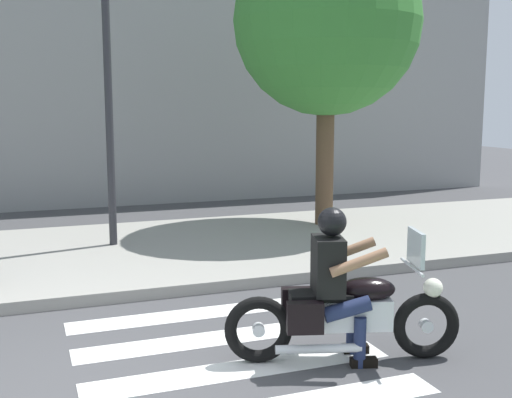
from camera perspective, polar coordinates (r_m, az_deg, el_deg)
name	(u,v)px	position (r m, az deg, el deg)	size (l,w,h in m)	color
ground_plane	(70,396)	(5.57, -16.40, -16.66)	(48.00, 48.00, 0.00)	#424244
sidewalk	(47,260)	(9.79, -18.29, -5.26)	(24.00, 4.40, 0.15)	gray
crosswalk_stripe_2	(241,369)	(5.82, -1.40, -15.11)	(2.80, 0.40, 0.01)	white
crosswalk_stripe_3	(215,338)	(6.53, -3.74, -12.44)	(2.80, 0.40, 0.01)	white
crosswalk_stripe_4	(194,314)	(7.26, -5.57, -10.28)	(2.80, 0.40, 0.01)	white
motorcycle	(345,313)	(5.92, 8.00, -10.11)	(2.12, 0.90, 1.21)	black
rider	(337,274)	(5.80, 7.30, -6.72)	(0.73, 0.66, 1.43)	black
street_lamp	(108,75)	(10.01, -13.22, 10.84)	(0.28, 0.28, 4.63)	#2D2D33
tree_near_rack	(327,23)	(11.63, 6.42, 15.54)	(3.32, 3.32, 5.44)	brown
building_backdrop	(29,38)	(15.29, -19.81, 13.49)	(24.00, 1.20, 7.57)	gray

